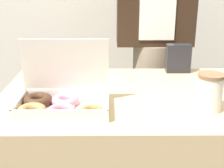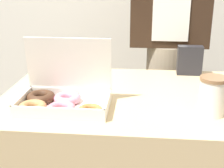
% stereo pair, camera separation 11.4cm
% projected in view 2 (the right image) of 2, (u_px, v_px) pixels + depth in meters
% --- Properties ---
extents(donut_box, '(0.35, 0.24, 0.26)m').
position_uv_depth(donut_box, '(59.00, 98.00, 1.18)').
color(donut_box, white).
rests_on(donut_box, table).
extents(coffee_cup, '(0.10, 0.10, 0.14)m').
position_uv_depth(coffee_cup, '(212.00, 96.00, 1.11)').
color(coffee_cup, silver).
rests_on(coffee_cup, table).
extents(napkin_holder, '(0.12, 0.05, 0.15)m').
position_uv_depth(napkin_holder, '(190.00, 60.00, 1.57)').
color(napkin_holder, '#232328').
rests_on(napkin_holder, table).
extents(person_customer, '(0.44, 0.24, 1.60)m').
position_uv_depth(person_customer, '(168.00, 41.00, 1.84)').
color(person_customer, gray).
rests_on(person_customer, ground_plane).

